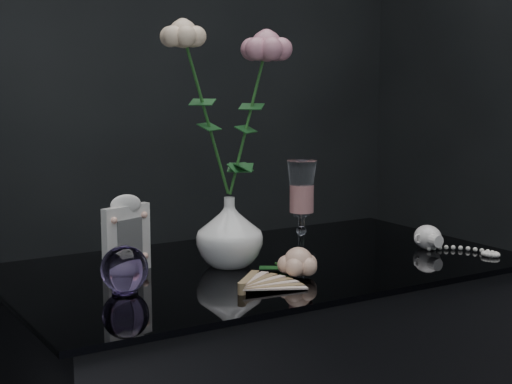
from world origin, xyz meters
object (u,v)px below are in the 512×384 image
wine_glass (302,210)px  pearl_jar (428,236)px  loose_rose (298,262)px  paperweight (124,269)px  picture_frame (126,234)px  vase (229,232)px

wine_glass → pearl_jar: bearing=-14.9°
pearl_jar → loose_rose: bearing=-170.3°
paperweight → pearl_jar: bearing=-1.8°
wine_glass → loose_rose: 0.18m
wine_glass → pearl_jar: wine_glass is taller
picture_frame → loose_rose: size_ratio=0.90×
paperweight → pearl_jar: size_ratio=0.43×
vase → picture_frame: size_ratio=0.91×
wine_glass → picture_frame: 0.37m
picture_frame → paperweight: picture_frame is taller
picture_frame → loose_rose: (0.27, -0.21, -0.05)m
picture_frame → loose_rose: picture_frame is taller
wine_glass → paperweight: bearing=-172.6°
pearl_jar → wine_glass: bearing=167.1°
wine_glass → loose_rose: wine_glass is taller
vase → paperweight: size_ratio=1.66×
vase → loose_rose: vase is taller
loose_rose → wine_glass: bearing=52.4°
loose_rose → vase: bearing=114.2°
vase → pearl_jar: (0.46, -0.09, -0.04)m
loose_rose → pearl_jar: (0.39, 0.05, -0.00)m
paperweight → vase: bearing=15.4°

